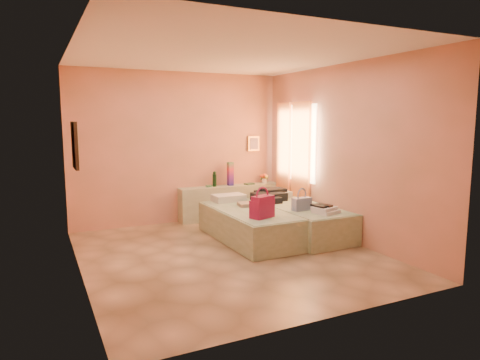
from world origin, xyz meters
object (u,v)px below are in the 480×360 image
object	(u,v)px
water_bottle	(215,179)
flower_vase	(264,177)
headboard_ledge	(230,202)
towel_stack	(326,210)
bed_left	(249,225)
bed_right	(299,220)
green_book	(249,184)
magenta_handbag	(262,207)
blue_handbag	(302,204)

from	to	relation	value
water_bottle	flower_vase	size ratio (longest dim) A/B	1.19
headboard_ledge	towel_stack	distance (m)	2.39
bed_left	bed_right	xyz separation A→B (m)	(0.90, -0.07, 0.00)
green_book	magenta_handbag	bearing A→B (deg)	-122.38
headboard_ledge	blue_handbag	world-z (taller)	blue_handbag
towel_stack	water_bottle	bearing A→B (deg)	111.00
bed_left	towel_stack	xyz separation A→B (m)	(0.95, -0.75, 0.30)
water_bottle	blue_handbag	distance (m)	2.10
towel_stack	bed_right	bearing A→B (deg)	94.02
blue_handbag	bed_right	bearing A→B (deg)	58.00
magenta_handbag	towel_stack	size ratio (longest dim) A/B	1.00
bed_left	flower_vase	world-z (taller)	flower_vase
bed_right	flower_vase	world-z (taller)	flower_vase
bed_left	green_book	world-z (taller)	green_book
flower_vase	towel_stack	size ratio (longest dim) A/B	0.66
water_bottle	towel_stack	world-z (taller)	water_bottle
towel_stack	headboard_ledge	bearing A→B (deg)	103.93
bed_left	bed_right	bearing A→B (deg)	-5.38
magenta_handbag	blue_handbag	xyz separation A→B (m)	(0.81, 0.18, -0.06)
bed_left	green_book	size ratio (longest dim) A/B	10.98
green_book	blue_handbag	distance (m)	1.90
magenta_handbag	blue_handbag	bearing A→B (deg)	-7.01
green_book	blue_handbag	xyz separation A→B (m)	(-0.03, -1.90, -0.06)
water_bottle	green_book	distance (m)	0.73
flower_vase	blue_handbag	distance (m)	1.99
blue_handbag	towel_stack	size ratio (longest dim) A/B	0.89
blue_handbag	magenta_handbag	bearing A→B (deg)	-171.95
bed_left	water_bottle	size ratio (longest dim) A/B	7.24
headboard_ledge	bed_left	bearing A→B (deg)	-103.50
flower_vase	towel_stack	world-z (taller)	flower_vase
headboard_ledge	bed_right	bearing A→B (deg)	-72.19
bed_right	blue_handbag	world-z (taller)	blue_handbag
bed_right	blue_handbag	bearing A→B (deg)	-118.25
towel_stack	bed_left	bearing A→B (deg)	141.78
bed_right	flower_vase	distance (m)	1.71
water_bottle	bed_left	bearing A→B (deg)	-91.98
headboard_ledge	blue_handbag	size ratio (longest dim) A/B	6.55
flower_vase	green_book	bearing A→B (deg)	-173.32
water_bottle	magenta_handbag	bearing A→B (deg)	-93.63
green_book	towel_stack	bearing A→B (deg)	-95.59
headboard_ledge	bed_left	world-z (taller)	headboard_ledge
bed_right	water_bottle	distance (m)	1.93
towel_stack	green_book	bearing A→B (deg)	94.64
bed_right	green_book	xyz separation A→B (m)	(-0.14, 1.57, 0.42)
bed_left	water_bottle	xyz separation A→B (m)	(0.05, 1.58, 0.54)
headboard_ledge	magenta_handbag	size ratio (longest dim) A/B	5.87
water_bottle	magenta_handbag	world-z (taller)	water_bottle
green_book	towel_stack	world-z (taller)	green_book
bed_left	green_book	xyz separation A→B (m)	(0.76, 1.50, 0.42)
headboard_ledge	blue_handbag	distance (m)	2.01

